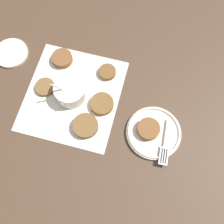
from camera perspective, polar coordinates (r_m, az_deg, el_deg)
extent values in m
plane|color=#4C3828|center=(0.91, -8.67, 1.85)|extent=(4.00, 4.00, 0.00)
cube|color=silver|center=(0.92, -8.52, 3.66)|extent=(0.38, 0.35, 0.00)
cylinder|color=silver|center=(0.89, -9.06, 4.46)|extent=(0.11, 0.11, 0.06)
cylinder|color=orange|center=(0.90, -8.95, 4.18)|extent=(0.09, 0.09, 0.03)
cone|color=silver|center=(0.86, -10.62, 2.12)|extent=(0.02, 0.02, 0.02)
cylinder|color=silver|center=(0.86, -11.02, 4.96)|extent=(0.04, 0.05, 0.10)
cylinder|color=brown|center=(0.98, -10.80, 11.38)|extent=(0.07, 0.07, 0.02)
cylinder|color=brown|center=(0.86, -5.79, -3.01)|extent=(0.08, 0.08, 0.02)
cylinder|color=brown|center=(0.89, -2.22, 1.78)|extent=(0.08, 0.08, 0.02)
cylinder|color=brown|center=(0.94, -1.02, 8.69)|extent=(0.06, 0.06, 0.02)
cylinder|color=brown|center=(0.94, -14.37, 5.30)|extent=(0.07, 0.07, 0.01)
cylinder|color=silver|center=(0.87, 9.01, -4.55)|extent=(0.18, 0.18, 0.01)
torus|color=silver|center=(0.86, 9.09, -4.41)|extent=(0.17, 0.17, 0.01)
cylinder|color=brown|center=(0.85, 7.85, -3.95)|extent=(0.07, 0.07, 0.02)
cube|color=silver|center=(0.86, 11.86, -4.51)|extent=(0.09, 0.03, 0.00)
cube|color=silver|center=(0.84, 11.20, -9.37)|extent=(0.06, 0.04, 0.00)
cube|color=black|center=(0.84, 10.75, -9.26)|extent=(0.05, 0.01, 0.00)
cube|color=black|center=(0.84, 11.23, -9.34)|extent=(0.05, 0.01, 0.00)
cube|color=black|center=(0.84, 11.72, -9.42)|extent=(0.05, 0.01, 0.00)
cylinder|color=silver|center=(1.05, -21.09, 11.86)|extent=(0.12, 0.12, 0.01)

